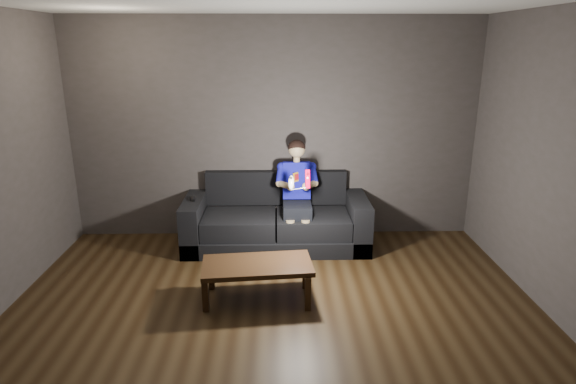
{
  "coord_description": "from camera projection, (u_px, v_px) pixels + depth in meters",
  "views": [
    {
      "loc": [
        0.04,
        -3.37,
        2.38
      ],
      "look_at": [
        0.15,
        1.55,
        0.85
      ],
      "focal_mm": 30.0,
      "sensor_mm": 36.0,
      "label": 1
    }
  ],
  "objects": [
    {
      "name": "floor",
      "position": [
        274.0,
        348.0,
        3.92
      ],
      "size": [
        5.0,
        5.0,
        0.0
      ],
      "primitive_type": "plane",
      "color": "black",
      "rests_on": "ground"
    },
    {
      "name": "back_wall",
      "position": [
        274.0,
        130.0,
        5.91
      ],
      "size": [
        5.0,
        0.04,
        2.7
      ],
      "primitive_type": "cube",
      "color": "#3B3634",
      "rests_on": "ground"
    },
    {
      "name": "sofa",
      "position": [
        276.0,
        222.0,
        5.89
      ],
      "size": [
        2.2,
        0.95,
        0.85
      ],
      "color": "black",
      "rests_on": "floor"
    },
    {
      "name": "child",
      "position": [
        297.0,
        187.0,
        5.71
      ],
      "size": [
        0.5,
        0.61,
        1.22
      ],
      "color": "black",
      "rests_on": "sofa"
    },
    {
      "name": "wii_remote_red",
      "position": [
        307.0,
        179.0,
        5.19
      ],
      "size": [
        0.06,
        0.08,
        0.21
      ],
      "color": "#C0042F",
      "rests_on": "child"
    },
    {
      "name": "nunchuk_white",
      "position": [
        291.0,
        182.0,
        5.21
      ],
      "size": [
        0.08,
        0.11,
        0.16
      ],
      "color": "white",
      "rests_on": "child"
    },
    {
      "name": "wii_remote_black",
      "position": [
        193.0,
        199.0,
        5.69
      ],
      "size": [
        0.07,
        0.15,
        0.03
      ],
      "color": "black",
      "rests_on": "sofa"
    },
    {
      "name": "coffee_table",
      "position": [
        257.0,
        268.0,
        4.58
      ],
      "size": [
        1.08,
        0.61,
        0.38
      ],
      "color": "black",
      "rests_on": "floor"
    }
  ]
}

